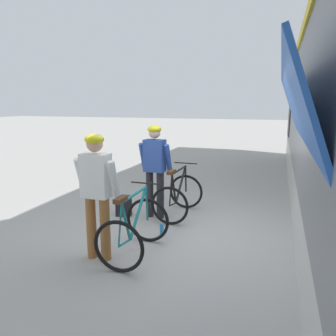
# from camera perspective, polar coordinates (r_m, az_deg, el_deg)

# --- Properties ---
(ground_plane) EXTENTS (80.00, 80.00, 0.00)m
(ground_plane) POSITION_cam_1_polar(r_m,az_deg,el_deg) (5.62, 4.30, -11.50)
(ground_plane) COLOR #A09E99
(cyclist_near_in_blue) EXTENTS (0.62, 0.33, 1.76)m
(cyclist_near_in_blue) POSITION_cam_1_polar(r_m,az_deg,el_deg) (6.17, -2.30, 0.82)
(cyclist_near_in_blue) COLOR #232328
(cyclist_near_in_blue) RESTS_ON ground
(cyclist_far_in_white) EXTENTS (0.61, 0.31, 1.76)m
(cyclist_far_in_white) POSITION_cam_1_polar(r_m,az_deg,el_deg) (4.59, -12.27, -3.07)
(cyclist_far_in_white) COLOR #935B2D
(cyclist_far_in_white) RESTS_ON ground
(bicycle_near_black) EXTENTS (0.73, 1.08, 0.99)m
(bicycle_near_black) POSITION_cam_1_polar(r_m,az_deg,el_deg) (6.37, 1.79, -4.86)
(bicycle_near_black) COLOR black
(bicycle_near_black) RESTS_ON ground
(bicycle_far_teal) EXTENTS (0.73, 1.08, 0.99)m
(bicycle_far_teal) POSITION_cam_1_polar(r_m,az_deg,el_deg) (4.78, -5.86, -10.49)
(bicycle_far_teal) COLOR black
(bicycle_far_teal) RESTS_ON ground
(backpack_on_platform) EXTENTS (0.30, 0.22, 0.40)m
(backpack_on_platform) POSITION_cam_1_polar(r_m,az_deg,el_deg) (6.49, -7.69, -6.51)
(backpack_on_platform) COLOR black
(backpack_on_platform) RESTS_ON ground
(water_bottle_near_the_bikes) EXTENTS (0.07, 0.07, 0.21)m
(water_bottle_near_the_bikes) POSITION_cam_1_polar(r_m,az_deg,el_deg) (5.54, -1.09, -10.62)
(water_bottle_near_the_bikes) COLOR #338CCC
(water_bottle_near_the_bikes) RESTS_ON ground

